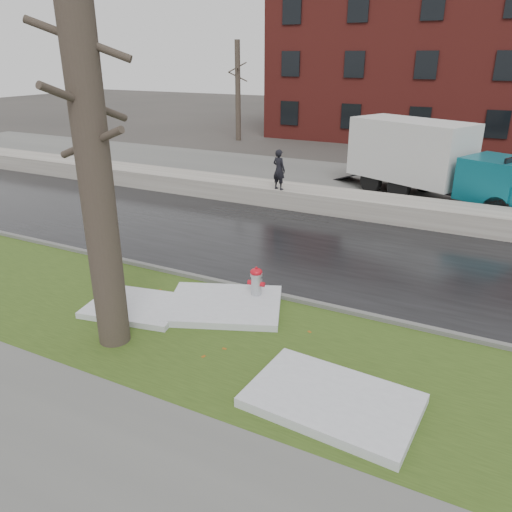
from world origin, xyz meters
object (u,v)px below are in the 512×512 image
at_px(tree, 92,148).
at_px(fire_hydrant, 256,283).
at_px(box_truck, 431,160).
at_px(worker, 279,170).

bearing_deg(tree, fire_hydrant, 58.53).
relative_size(tree, box_truck, 0.87).
height_order(tree, box_truck, tree).
height_order(fire_hydrant, tree, tree).
xyz_separation_m(fire_hydrant, tree, (-1.81, -2.95, 3.52)).
height_order(tree, worker, tree).
xyz_separation_m(fire_hydrant, worker, (-2.86, 7.49, 1.01)).
distance_m(fire_hydrant, worker, 8.09).
relative_size(fire_hydrant, worker, 0.57).
relative_size(box_truck, worker, 5.95).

